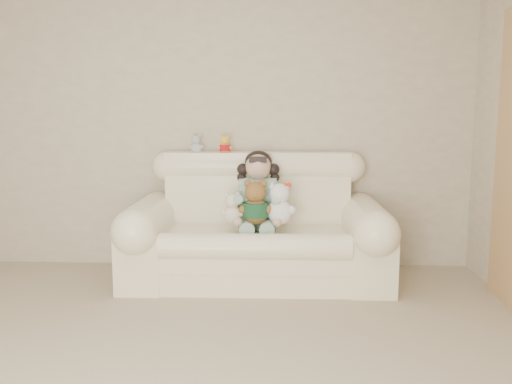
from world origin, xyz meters
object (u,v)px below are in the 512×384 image
object	(u,v)px
seated_child	(258,189)
white_cat	(280,199)
brown_teddy	(256,198)
sofa	(256,219)
cream_teddy	(232,205)

from	to	relation	value
seated_child	white_cat	bearing A→B (deg)	-44.08
seated_child	brown_teddy	bearing A→B (deg)	-89.77
seated_child	sofa	bearing A→B (deg)	-93.89
white_cat	cream_teddy	bearing A→B (deg)	-164.69
brown_teddy	sofa	bearing A→B (deg)	93.30
seated_child	white_cat	xyz separation A→B (m)	(0.17, -0.19, -0.05)
white_cat	cream_teddy	size ratio (longest dim) A/B	1.34
brown_teddy	cream_teddy	distance (m)	0.19
cream_teddy	brown_teddy	bearing A→B (deg)	7.84
seated_child	cream_teddy	world-z (taller)	seated_child
sofa	white_cat	distance (m)	0.28
sofa	brown_teddy	xyz separation A→B (m)	(-0.00, -0.12, 0.19)
seated_child	brown_teddy	xyz separation A→B (m)	(-0.01, -0.20, -0.04)
brown_teddy	cream_teddy	size ratio (longest dim) A/B	1.40
white_cat	brown_teddy	bearing A→B (deg)	-161.44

